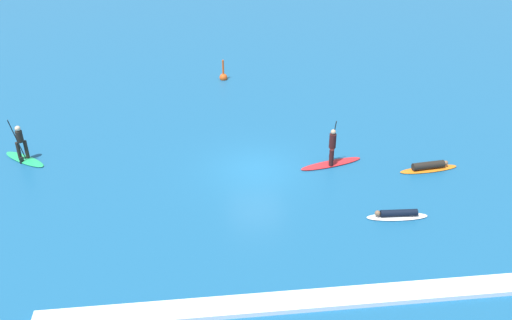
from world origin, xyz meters
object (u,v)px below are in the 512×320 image
(surfer_on_red_board, at_px, (332,156))
(surfer_on_green_board, at_px, (23,151))
(surfer_on_white_board, at_px, (397,215))
(marker_buoy, at_px, (223,77))
(surfer_on_orange_board, at_px, (429,167))

(surfer_on_red_board, bearing_deg, surfer_on_green_board, 157.09)
(surfer_on_green_board, distance_m, surfer_on_white_board, 17.42)
(surfer_on_green_board, bearing_deg, surfer_on_white_board, 16.93)
(surfer_on_red_board, height_order, marker_buoy, surfer_on_red_board)
(surfer_on_green_board, bearing_deg, marker_buoy, 82.23)
(surfer_on_orange_board, distance_m, surfer_on_white_board, 4.46)
(surfer_on_orange_board, relative_size, marker_buoy, 2.04)
(surfer_on_green_board, relative_size, marker_buoy, 1.72)
(surfer_on_white_board, relative_size, marker_buoy, 1.79)
(surfer_on_orange_board, relative_size, surfer_on_white_board, 1.13)
(surfer_on_red_board, height_order, surfer_on_orange_board, surfer_on_red_board)
(surfer_on_white_board, bearing_deg, surfer_on_red_board, -66.87)
(surfer_on_green_board, relative_size, surfer_on_orange_board, 0.85)
(surfer_on_green_board, height_order, surfer_on_orange_board, surfer_on_green_board)
(surfer_on_green_board, xyz_separation_m, marker_buoy, (10.11, 9.44, -0.30))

